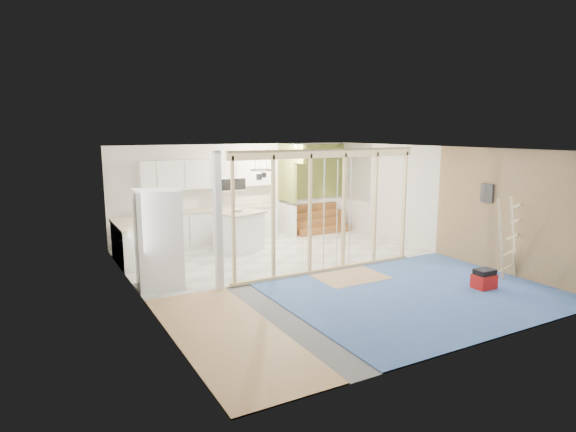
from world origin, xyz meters
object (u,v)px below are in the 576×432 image
toolbox (484,280)px  ladder (508,238)px  fridge (159,239)px  island (239,231)px

toolbox → ladder: 1.12m
fridge → island: bearing=43.5°
fridge → toolbox: 6.19m
island → ladder: 6.10m
island → fridge: bearing=-162.1°
toolbox → island: bearing=122.0°
toolbox → fridge: bearing=151.8°
fridge → ladder: bearing=-19.4°
ladder → fridge: bearing=153.1°
fridge → ladder: fridge is taller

